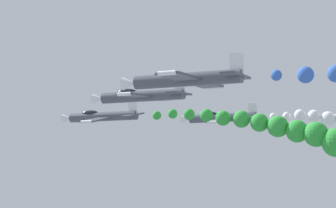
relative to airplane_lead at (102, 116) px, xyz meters
The scene contains 5 objects.
airplane_lead is the anchor object (origin of this frame).
smoke_trail_lead 23.10m from the airplane_lead, 90.38° to the right, with size 3.02×22.79×5.85m.
airplane_left_inner 15.94m from the airplane_lead, 135.97° to the right, with size 9.57×10.35×2.34m.
airplane_right_inner 15.90m from the airplane_lead, 43.61° to the right, with size 9.46×10.35×2.91m.
airplane_left_outer 32.25m from the airplane_lead, 138.43° to the right, with size 9.56×10.35×2.32m.
Camera 1 is at (-70.20, -32.50, 56.74)m, focal length 78.56 mm.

